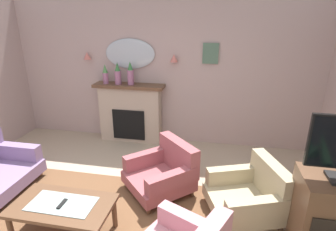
{
  "coord_description": "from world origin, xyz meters",
  "views": [
    {
      "loc": [
        1.11,
        -2.01,
        2.35
      ],
      "look_at": [
        0.37,
        1.73,
        0.96
      ],
      "focal_mm": 28.77,
      "sensor_mm": 36.0,
      "label": 1
    }
  ],
  "objects_px": {
    "armchair_beside_couch": "(250,194)",
    "framed_picture": "(211,54)",
    "mantel_vase_right": "(118,74)",
    "fireplace": "(130,113)",
    "wall_mirror": "(130,54)",
    "wall_sconce_right": "(174,58)",
    "wall_sconce_left": "(87,56)",
    "tv_remote": "(62,204)",
    "mantel_vase_left": "(130,74)",
    "coffee_table": "(63,208)",
    "mantel_vase_centre": "(105,74)",
    "armchair_near_fireplace": "(164,171)"
  },
  "relations": [
    {
      "from": "wall_sconce_right",
      "to": "wall_sconce_left",
      "type": "bearing_deg",
      "value": 180.0
    },
    {
      "from": "mantel_vase_centre",
      "to": "armchair_near_fireplace",
      "type": "bearing_deg",
      "value": -45.97
    },
    {
      "from": "mantel_vase_right",
      "to": "fireplace",
      "type": "bearing_deg",
      "value": 8.06
    },
    {
      "from": "wall_mirror",
      "to": "tv_remote",
      "type": "bearing_deg",
      "value": -87.8
    },
    {
      "from": "wall_mirror",
      "to": "tv_remote",
      "type": "height_order",
      "value": "wall_mirror"
    },
    {
      "from": "wall_mirror",
      "to": "tv_remote",
      "type": "distance_m",
      "value": 3.04
    },
    {
      "from": "mantel_vase_centre",
      "to": "armchair_near_fireplace",
      "type": "relative_size",
      "value": 0.32
    },
    {
      "from": "coffee_table",
      "to": "armchair_near_fireplace",
      "type": "bearing_deg",
      "value": 50.18
    },
    {
      "from": "fireplace",
      "to": "wall_sconce_left",
      "type": "relative_size",
      "value": 9.71
    },
    {
      "from": "mantel_vase_centre",
      "to": "wall_sconce_right",
      "type": "xyz_separation_m",
      "value": [
        1.3,
        0.12,
        0.32
      ]
    },
    {
      "from": "wall_mirror",
      "to": "wall_sconce_right",
      "type": "relative_size",
      "value": 6.86
    },
    {
      "from": "tv_remote",
      "to": "armchair_near_fireplace",
      "type": "height_order",
      "value": "armchair_near_fireplace"
    },
    {
      "from": "wall_sconce_right",
      "to": "armchair_beside_couch",
      "type": "bearing_deg",
      "value": -55.8
    },
    {
      "from": "mantel_vase_right",
      "to": "framed_picture",
      "type": "relative_size",
      "value": 1.14
    },
    {
      "from": "coffee_table",
      "to": "mantel_vase_right",
      "type": "bearing_deg",
      "value": 96.52
    },
    {
      "from": "armchair_near_fireplace",
      "to": "coffee_table",
      "type": "bearing_deg",
      "value": -129.82
    },
    {
      "from": "mantel_vase_centre",
      "to": "mantel_vase_right",
      "type": "bearing_deg",
      "value": 0.0
    },
    {
      "from": "framed_picture",
      "to": "armchair_beside_couch",
      "type": "bearing_deg",
      "value": -71.66
    },
    {
      "from": "wall_mirror",
      "to": "tv_remote",
      "type": "relative_size",
      "value": 6.0
    },
    {
      "from": "mantel_vase_centre",
      "to": "mantel_vase_right",
      "type": "xyz_separation_m",
      "value": [
        0.25,
        0.0,
        0.01
      ]
    },
    {
      "from": "tv_remote",
      "to": "armchair_beside_couch",
      "type": "distance_m",
      "value": 2.21
    },
    {
      "from": "fireplace",
      "to": "wall_sconce_right",
      "type": "xyz_separation_m",
      "value": [
        0.85,
        0.09,
        1.09
      ]
    },
    {
      "from": "armchair_beside_couch",
      "to": "armchair_near_fireplace",
      "type": "xyz_separation_m",
      "value": [
        -1.16,
        0.3,
        0.0
      ]
    },
    {
      "from": "mantel_vase_right",
      "to": "wall_sconce_left",
      "type": "distance_m",
      "value": 0.73
    },
    {
      "from": "fireplace",
      "to": "wall_sconce_right",
      "type": "bearing_deg",
      "value": 6.16
    },
    {
      "from": "mantel_vase_centre",
      "to": "coffee_table",
      "type": "xyz_separation_m",
      "value": [
        0.55,
        -2.59,
        -0.95
      ]
    },
    {
      "from": "armchair_beside_couch",
      "to": "fireplace",
      "type": "bearing_deg",
      "value": 139.65
    },
    {
      "from": "framed_picture",
      "to": "tv_remote",
      "type": "bearing_deg",
      "value": -116.63
    },
    {
      "from": "framed_picture",
      "to": "wall_sconce_right",
      "type": "bearing_deg",
      "value": -174.73
    },
    {
      "from": "mantel_vase_right",
      "to": "wall_sconce_left",
      "type": "relative_size",
      "value": 2.94
    },
    {
      "from": "wall_sconce_left",
      "to": "tv_remote",
      "type": "bearing_deg",
      "value": -70.62
    },
    {
      "from": "mantel_vase_right",
      "to": "armchair_near_fireplace",
      "type": "relative_size",
      "value": 0.36
    },
    {
      "from": "wall_sconce_right",
      "to": "tv_remote",
      "type": "distance_m",
      "value": 3.07
    },
    {
      "from": "mantel_vase_right",
      "to": "coffee_table",
      "type": "distance_m",
      "value": 2.77
    },
    {
      "from": "mantel_vase_left",
      "to": "tv_remote",
      "type": "distance_m",
      "value": 2.75
    },
    {
      "from": "wall_mirror",
      "to": "wall_sconce_right",
      "type": "xyz_separation_m",
      "value": [
        0.85,
        -0.05,
        -0.05
      ]
    },
    {
      "from": "mantel_vase_centre",
      "to": "mantel_vase_left",
      "type": "relative_size",
      "value": 0.84
    },
    {
      "from": "mantel_vase_left",
      "to": "armchair_near_fireplace",
      "type": "bearing_deg",
      "value": -57.65
    },
    {
      "from": "wall_sconce_left",
      "to": "armchair_near_fireplace",
      "type": "bearing_deg",
      "value": -41.21
    },
    {
      "from": "mantel_vase_left",
      "to": "wall_mirror",
      "type": "height_order",
      "value": "wall_mirror"
    },
    {
      "from": "fireplace",
      "to": "tv_remote",
      "type": "xyz_separation_m",
      "value": [
        0.11,
        -2.63,
        -0.12
      ]
    },
    {
      "from": "coffee_table",
      "to": "tv_remote",
      "type": "height_order",
      "value": "tv_remote"
    },
    {
      "from": "framed_picture",
      "to": "tv_remote",
      "type": "distance_m",
      "value": 3.37
    },
    {
      "from": "mantel_vase_right",
      "to": "mantel_vase_left",
      "type": "relative_size",
      "value": 0.94
    },
    {
      "from": "mantel_vase_centre",
      "to": "mantel_vase_left",
      "type": "height_order",
      "value": "mantel_vase_left"
    },
    {
      "from": "fireplace",
      "to": "wall_sconce_left",
      "type": "height_order",
      "value": "wall_sconce_left"
    },
    {
      "from": "fireplace",
      "to": "armchair_beside_couch",
      "type": "bearing_deg",
      "value": -40.35
    },
    {
      "from": "wall_mirror",
      "to": "coffee_table",
      "type": "distance_m",
      "value": 3.06
    },
    {
      "from": "coffee_table",
      "to": "armchair_near_fireplace",
      "type": "distance_m",
      "value": 1.41
    },
    {
      "from": "armchair_beside_couch",
      "to": "framed_picture",
      "type": "bearing_deg",
      "value": 108.34
    }
  ]
}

